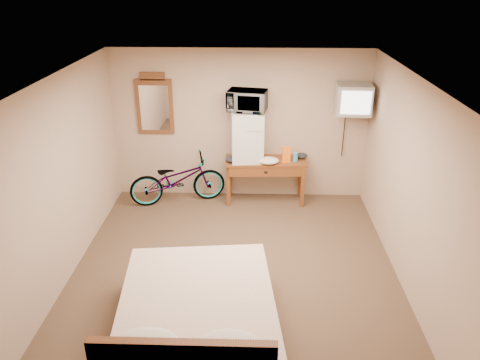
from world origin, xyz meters
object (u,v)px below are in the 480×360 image
Objects in this scene: wall_mirror at (155,105)px; bed at (197,324)px; crt_television at (353,99)px; blue_cup at (295,157)px; bicycle at (178,179)px; desk at (266,168)px; microwave at (247,101)px; mini_fridge at (247,136)px.

wall_mirror reaches higher than bed.
crt_television is 0.61× the size of wall_mirror.
blue_cup is 0.09× the size of bicycle.
desk is at bearing -179.16° from crt_television.
microwave is at bearing -8.86° from wall_mirror.
wall_mirror is 0.45× the size of bed.
mini_fridge is 0.58m from microwave.
mini_fridge is 1.38× the size of microwave.
microwave reaches higher than mini_fridge.
bed is at bearing -110.15° from blue_cup.
desk is 0.84× the size of bicycle.
desk is 1.76m from crt_television.
blue_cup is at bearing -3.33° from mini_fridge.
blue_cup is (0.79, -0.05, -0.34)m from mini_fridge.
bicycle is at bearing -165.08° from microwave.
mini_fridge is at bearing -101.77° from bicycle.
microwave is 1.21m from blue_cup.
crt_television is at bearing -104.71° from bicycle.
bed is at bearing 175.82° from bicycle.
wall_mirror reaches higher than crt_television.
microwave is 0.59× the size of wall_mirror.
crt_television reaches higher than microwave.
blue_cup is (0.79, -0.05, -0.92)m from microwave.
crt_television is 0.27× the size of bed.
crt_television reaches higher than blue_cup.
bicycle is 0.71× the size of bed.
crt_television is at bearing 1.96° from blue_cup.
blue_cup is 0.06× the size of bed.
mini_fridge is 0.37× the size of bed.
blue_cup is 0.23× the size of crt_television.
mini_fridge is 1.34× the size of crt_television.
blue_cup is at bearing -104.92° from bicycle.
bicycle is 3.40m from bed.
blue_cup is at bearing -6.97° from wall_mirror.
microwave is at bearing 173.26° from desk.
desk is at bearing -104.14° from bicycle.
wall_mirror is at bearing -178.34° from microwave.
bed is at bearing -86.87° from microwave.
desk is at bearing 178.88° from blue_cup.
bed is (-0.44, -3.41, -1.44)m from microwave.
wall_mirror is 1.28m from bicycle.
desk is at bearing -6.71° from mini_fridge.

